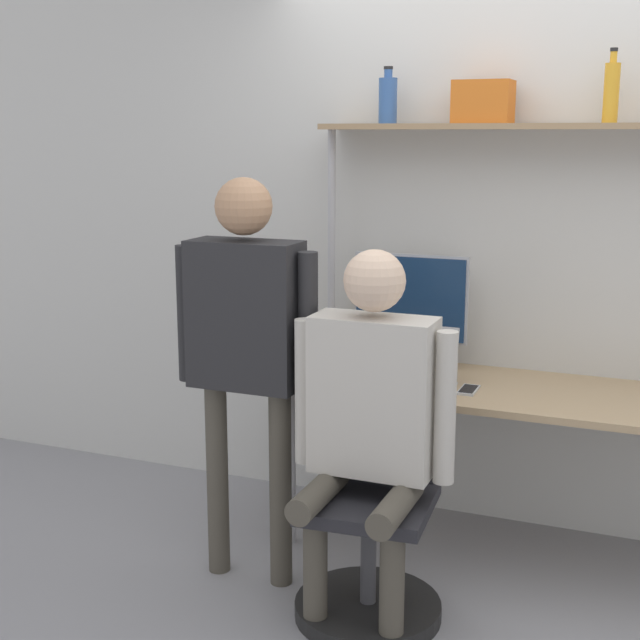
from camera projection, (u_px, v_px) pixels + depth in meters
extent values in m
plane|color=gray|center=(500.00, 590.00, 3.60)|extent=(12.00, 12.00, 0.00)
cube|color=silver|center=(543.00, 238.00, 3.96)|extent=(8.00, 0.06, 2.70)
cube|color=tan|center=(523.00, 393.00, 3.76)|extent=(2.04, 0.66, 0.03)
cylinder|color=#A5A5AA|center=(290.00, 467.00, 3.95)|extent=(0.05, 0.05, 0.72)
cylinder|color=#A5A5AA|center=(334.00, 429.00, 4.44)|extent=(0.05, 0.05, 0.72)
cube|color=#997A56|center=(544.00, 126.00, 3.71)|extent=(1.94, 0.25, 0.02)
cylinder|color=#B2B2B7|center=(331.00, 322.00, 4.25)|extent=(0.04, 0.04, 1.85)
cylinder|color=#B7B7BC|center=(409.00, 365.00, 4.13)|extent=(0.20, 0.20, 0.01)
cylinder|color=#B7B7BC|center=(409.00, 351.00, 4.11)|extent=(0.06, 0.06, 0.12)
cube|color=#B7B7BC|center=(411.00, 298.00, 4.07)|extent=(0.54, 0.01, 0.40)
cube|color=navy|center=(410.00, 298.00, 4.06)|extent=(0.51, 0.02, 0.38)
cube|color=#BCBCC1|center=(413.00, 387.00, 3.79)|extent=(0.33, 0.24, 0.01)
cube|color=black|center=(412.00, 386.00, 3.77)|extent=(0.28, 0.13, 0.00)
cube|color=#BCBCC1|center=(420.00, 353.00, 3.85)|extent=(0.33, 0.06, 0.24)
cube|color=black|center=(420.00, 354.00, 3.84)|extent=(0.29, 0.05, 0.21)
cube|color=silver|center=(468.00, 390.00, 3.74)|extent=(0.07, 0.15, 0.01)
cube|color=black|center=(469.00, 389.00, 3.74)|extent=(0.06, 0.13, 0.00)
cylinder|color=black|center=(368.00, 608.00, 3.40)|extent=(0.56, 0.56, 0.06)
cylinder|color=#4C4C51|center=(368.00, 556.00, 3.35)|extent=(0.06, 0.06, 0.38)
cube|color=#26262B|center=(369.00, 503.00, 3.31)|extent=(0.49, 0.49, 0.05)
cube|color=#26262B|center=(383.00, 422.00, 3.45)|extent=(0.42, 0.07, 0.45)
cylinder|color=#4C473D|center=(315.00, 570.00, 3.25)|extent=(0.09, 0.09, 0.49)
cylinder|color=#4C473D|center=(392.00, 585.00, 3.15)|extent=(0.09, 0.09, 0.49)
cylinder|color=#4C473D|center=(318.00, 493.00, 3.22)|extent=(0.10, 0.38, 0.10)
cylinder|color=#4C473D|center=(396.00, 506.00, 3.11)|extent=(0.10, 0.38, 0.10)
cube|color=beige|center=(373.00, 396.00, 3.25)|extent=(0.45, 0.20, 0.59)
cylinder|color=beige|center=(305.00, 392.00, 3.35)|extent=(0.08, 0.08, 0.56)
cylinder|color=beige|center=(445.00, 408.00, 3.16)|extent=(0.08, 0.08, 0.56)
sphere|color=beige|center=(375.00, 281.00, 3.16)|extent=(0.22, 0.22, 0.22)
cylinder|color=#4C473D|center=(217.00, 478.00, 3.68)|extent=(0.09, 0.09, 0.82)
cylinder|color=#4C473D|center=(281.00, 488.00, 3.57)|extent=(0.09, 0.09, 0.82)
cube|color=#262628|center=(246.00, 315.00, 3.48)|extent=(0.44, 0.20, 0.58)
cylinder|color=#262628|center=(187.00, 313.00, 3.58)|extent=(0.08, 0.08, 0.55)
cylinder|color=#262628|center=(308.00, 324.00, 3.39)|extent=(0.08, 0.08, 0.55)
sphere|color=tan|center=(244.00, 206.00, 3.39)|extent=(0.22, 0.22, 0.22)
cylinder|color=gold|center=(611.00, 93.00, 3.59)|extent=(0.06, 0.06, 0.24)
cylinder|color=gold|center=(614.00, 57.00, 3.56)|extent=(0.03, 0.03, 0.04)
cylinder|color=black|center=(614.00, 50.00, 3.55)|extent=(0.03, 0.03, 0.01)
cylinder|color=#335999|center=(388.00, 101.00, 3.94)|extent=(0.08, 0.08, 0.20)
cylinder|color=#335999|center=(388.00, 74.00, 3.92)|extent=(0.04, 0.04, 0.04)
cylinder|color=black|center=(388.00, 68.00, 3.91)|extent=(0.04, 0.04, 0.01)
cube|color=#D1661E|center=(483.00, 102.00, 3.79)|extent=(0.24, 0.18, 0.18)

